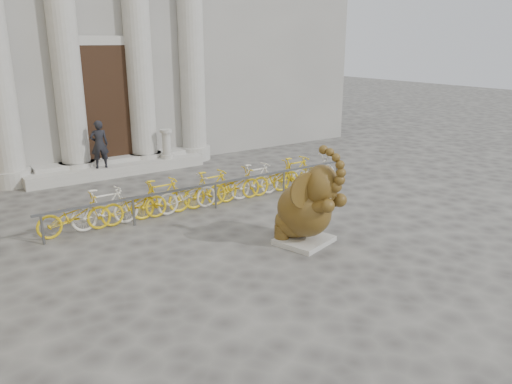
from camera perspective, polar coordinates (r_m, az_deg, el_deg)
ground at (r=9.76m, az=3.40°, el=-9.62°), size 80.00×80.00×0.00m
entrance_steps at (r=17.63m, az=-15.62°, el=2.63°), size 6.00×1.20×0.36m
elephant_statue at (r=11.01m, az=5.79°, el=-1.85°), size 1.49×1.79×2.27m
bike_rack at (r=13.61m, az=-5.17°, el=0.43°), size 9.23×0.53×1.00m
pedestrian at (r=16.92m, az=-17.47°, el=5.22°), size 0.62×0.46×1.55m
balustrade_post at (r=17.83m, az=-10.20°, el=5.30°), size 0.42×0.42×1.02m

